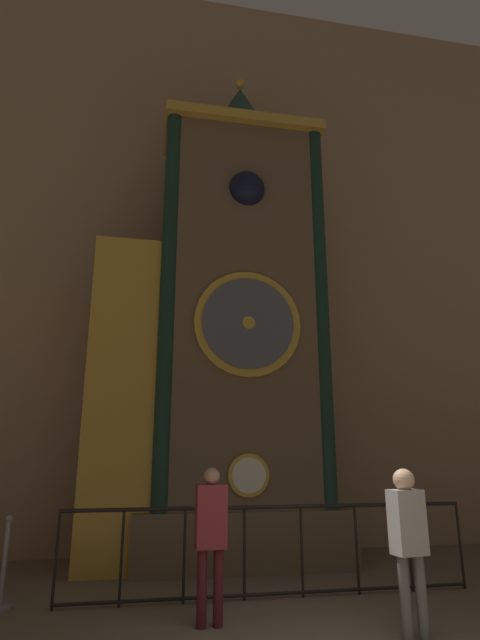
% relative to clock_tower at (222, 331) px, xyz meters
% --- Properties ---
extents(cathedral_back_wall, '(24.00, 0.32, 12.91)m').
position_rel_clock_tower_xyz_m(cathedral_back_wall, '(0.34, 1.32, 2.45)').
color(cathedral_back_wall, '#997A5B').
rests_on(cathedral_back_wall, ground_plane).
extents(clock_tower, '(4.47, 1.80, 9.64)m').
position_rel_clock_tower_xyz_m(clock_tower, '(0.00, 0.00, 0.00)').
color(clock_tower, brown).
rests_on(clock_tower, ground_plane).
extents(railing_fence, '(5.46, 0.05, 1.13)m').
position_rel_clock_tower_xyz_m(railing_fence, '(0.40, -2.01, -3.37)').
color(railing_fence, black).
rests_on(railing_fence, ground_plane).
extents(visitor_near, '(0.34, 0.23, 1.64)m').
position_rel_clock_tower_xyz_m(visitor_near, '(-0.56, -2.96, -3.02)').
color(visitor_near, '#461518').
rests_on(visitor_near, ground_plane).
extents(visitor_far, '(0.37, 0.27, 1.64)m').
position_rel_clock_tower_xyz_m(visitor_far, '(1.41, -3.71, -3.01)').
color(visitor_far, '#58554F').
rests_on(visitor_far, ground_plane).
extents(stanchion_post, '(0.28, 0.28, 1.06)m').
position_rel_clock_tower_xyz_m(stanchion_post, '(-2.94, -1.82, -3.65)').
color(stanchion_post, gray).
rests_on(stanchion_post, ground_plane).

